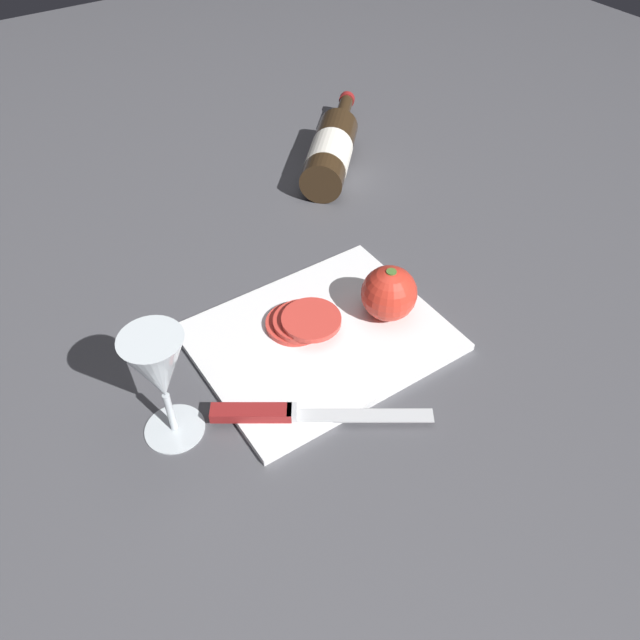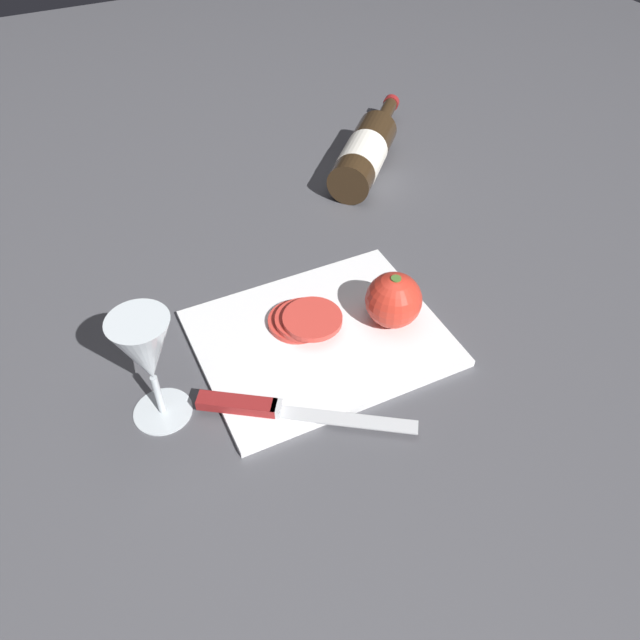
{
  "view_description": "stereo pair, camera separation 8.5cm",
  "coord_description": "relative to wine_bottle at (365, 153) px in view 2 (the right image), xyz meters",
  "views": [
    {
      "loc": [
        -0.29,
        -0.54,
        0.64
      ],
      "look_at": [
        0.04,
        -0.04,
        0.04
      ],
      "focal_mm": 35.0,
      "sensor_mm": 36.0,
      "label": 1
    },
    {
      "loc": [
        -0.22,
        -0.58,
        0.64
      ],
      "look_at": [
        0.04,
        -0.04,
        0.04
      ],
      "focal_mm": 35.0,
      "sensor_mm": 36.0,
      "label": 2
    }
  ],
  "objects": [
    {
      "name": "wine_bottle",
      "position": [
        0.0,
        0.0,
        0.0
      ],
      "size": [
        0.27,
        0.29,
        0.08
      ],
      "color": "#332314",
      "rests_on": "ground_plane"
    },
    {
      "name": "cutting_board",
      "position": [
        -0.27,
        -0.37,
        -0.03
      ],
      "size": [
        0.33,
        0.27,
        0.01
      ],
      "color": "white",
      "rests_on": "ground_plane"
    },
    {
      "name": "tomato_slice_stack_near",
      "position": [
        -0.28,
        -0.34,
        -0.02
      ],
      "size": [
        0.1,
        0.11,
        0.02
      ],
      "color": "#D63D33",
      "rests_on": "cutting_board"
    },
    {
      "name": "whole_tomato",
      "position": [
        -0.16,
        -0.38,
        0.01
      ],
      "size": [
        0.08,
        0.08,
        0.08
      ],
      "color": "red",
      "rests_on": "cutting_board"
    },
    {
      "name": "ground_plane",
      "position": [
        -0.31,
        -0.33,
        -0.04
      ],
      "size": [
        3.0,
        3.0,
        0.0
      ],
      "primitive_type": "plane",
      "color": "#4C4C51"
    },
    {
      "name": "wine_glass",
      "position": [
        -0.5,
        -0.39,
        0.07
      ],
      "size": [
        0.07,
        0.07,
        0.16
      ],
      "color": "silver",
      "rests_on": "ground_plane"
    },
    {
      "name": "knife",
      "position": [
        -0.39,
        -0.45,
        -0.02
      ],
      "size": [
        0.24,
        0.17,
        0.01
      ],
      "rotation": [
        0.0,
        0.0,
        5.7
      ],
      "color": "silver",
      "rests_on": "cutting_board"
    }
  ]
}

